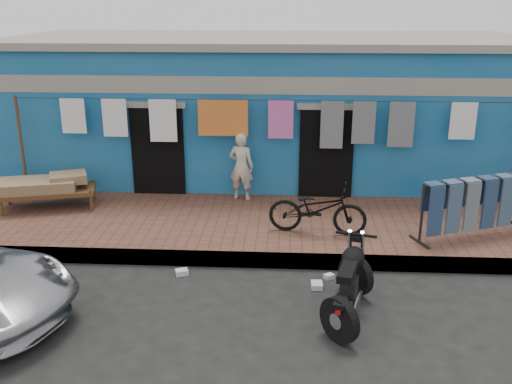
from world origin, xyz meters
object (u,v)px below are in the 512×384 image
jeans_rack (476,206)px  bicycle (318,203)px  seated_person (241,167)px  motorcycle (349,282)px  charpoy (49,192)px

jeans_rack → bicycle: bearing=-179.1°
seated_person → jeans_rack: size_ratio=0.62×
seated_person → bicycle: 2.28m
motorcycle → jeans_rack: (2.39, 2.42, 0.26)m
motorcycle → bicycle: bearing=112.9°
charpoy → jeans_rack: jeans_rack is taller
seated_person → bicycle: bearing=142.8°
seated_person → charpoy: 3.86m
bicycle → jeans_rack: bearing=-80.9°
seated_person → jeans_rack: seated_person is taller
jeans_rack → charpoy: bearing=173.1°
motorcycle → jeans_rack: 3.41m
seated_person → jeans_rack: 4.53m
seated_person → motorcycle: 4.51m
bicycle → motorcycle: bearing=-163.9°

